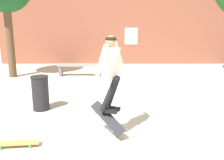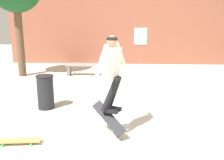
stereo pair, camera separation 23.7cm
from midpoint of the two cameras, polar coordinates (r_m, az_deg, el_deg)
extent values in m
plane|color=beige|center=(4.80, 2.30, -15.31)|extent=(40.00, 40.00, 0.00)
cube|color=#93513D|center=(13.74, 3.01, 12.69)|extent=(12.31, 0.40, 4.28)
cube|color=#99B7C6|center=(13.59, 7.06, 9.90)|extent=(0.70, 0.02, 0.90)
cylinder|color=brown|center=(11.17, -19.71, 8.16)|extent=(0.31, 0.31, 2.87)
cube|color=gray|center=(10.71, -4.92, 3.50)|extent=(1.88, 0.40, 0.08)
cube|color=slate|center=(10.91, -9.16, 2.18)|extent=(0.12, 0.33, 0.44)
cube|color=slate|center=(10.67, -0.53, 2.10)|extent=(0.12, 0.33, 0.44)
cylinder|color=black|center=(6.85, -14.01, -2.67)|extent=(0.43, 0.43, 0.91)
torus|color=black|center=(6.75, -14.21, 0.90)|extent=(0.47, 0.47, 0.04)
cube|color=silver|center=(4.85, 1.40, 3.87)|extent=(0.39, 0.42, 0.63)
sphere|color=#A37556|center=(4.80, 1.43, 8.89)|extent=(0.28, 0.28, 0.21)
ellipsoid|color=black|center=(4.79, 1.43, 9.33)|extent=(0.29, 0.29, 0.12)
cylinder|color=black|center=(5.06, 1.77, -2.89)|extent=(0.35, 0.32, 0.74)
cube|color=black|center=(5.16, 2.05, -6.56)|extent=(0.28, 0.20, 0.07)
cylinder|color=black|center=(4.91, 0.94, -3.39)|extent=(0.41, 0.17, 0.74)
cube|color=black|center=(5.01, 1.23, -7.16)|extent=(0.28, 0.20, 0.07)
cylinder|color=silver|center=(5.19, 3.32, 5.85)|extent=(0.25, 0.43, 0.54)
cylinder|color=silver|center=(4.47, -0.81, 4.65)|extent=(0.25, 0.43, 0.54)
cube|color=black|center=(5.08, 0.54, -8.63)|extent=(0.72, 0.60, 0.56)
cylinder|color=green|center=(5.05, 3.52, -10.18)|extent=(0.05, 0.08, 0.07)
cylinder|color=green|center=(5.01, 1.54, -11.74)|extent=(0.05, 0.08, 0.07)
cylinder|color=green|center=(5.24, -0.29, -6.02)|extent=(0.05, 0.08, 0.07)
cylinder|color=green|center=(5.21, -2.21, -7.47)|extent=(0.05, 0.08, 0.07)
cube|color=#AD894C|center=(5.19, -19.41, -12.94)|extent=(0.87, 0.29, 0.02)
cylinder|color=green|center=(5.23, -16.21, -12.99)|extent=(0.06, 0.02, 0.05)
cylinder|color=green|center=(5.05, -16.73, -14.05)|extent=(0.06, 0.02, 0.05)
cylinder|color=green|center=(5.37, -21.84, -12.73)|extent=(0.06, 0.02, 0.05)
cylinder|color=green|center=(5.20, -22.58, -13.73)|extent=(0.06, 0.02, 0.05)
camera|label=1|loc=(0.12, -88.62, 0.33)|focal=40.00mm
camera|label=2|loc=(0.12, 91.38, -0.33)|focal=40.00mm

